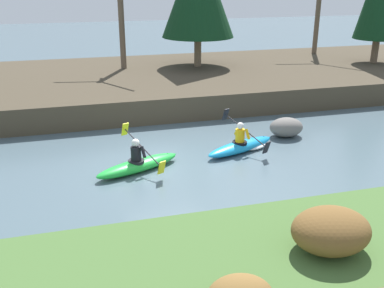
{
  "coord_description": "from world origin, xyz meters",
  "views": [
    {
      "loc": [
        -2.65,
        -12.47,
        5.39
      ],
      "look_at": [
        0.76,
        -0.14,
        0.55
      ],
      "focal_mm": 42.0,
      "sensor_mm": 36.0,
      "label": 1
    }
  ],
  "objects": [
    {
      "name": "riverbank_far",
      "position": [
        0.0,
        8.61,
        0.49
      ],
      "size": [
        44.0,
        10.01,
        0.99
      ],
      "color": "#473D2D",
      "rests_on": "ground"
    },
    {
      "name": "boulder_midstream",
      "position": [
        4.56,
        1.13,
        0.34
      ],
      "size": [
        1.2,
        0.94,
        0.68
      ],
      "color": "slate",
      "rests_on": "ground"
    },
    {
      "name": "kayaker_middle",
      "position": [
        -0.95,
        -0.45,
        0.22
      ],
      "size": [
        2.72,
        1.97,
        1.2
      ],
      "rotation": [
        0.0,
        0.0,
        0.41
      ],
      "color": "green",
      "rests_on": "ground"
    },
    {
      "name": "bare_tree_mid_upstream",
      "position": [
        0.04,
        10.05,
        3.69
      ],
      "size": [
        3.18,
        3.14,
        5.74
      ],
      "color": "brown",
      "rests_on": "riverbank_far"
    },
    {
      "name": "kayaker_lead",
      "position": [
        2.59,
        0.23,
        0.2
      ],
      "size": [
        2.72,
        1.98,
        1.2
      ],
      "rotation": [
        0.0,
        0.0,
        0.4
      ],
      "color": "#1993D6",
      "rests_on": "ground"
    },
    {
      "name": "bare_tree_mid_downstream",
      "position": [
        11.53,
        11.56,
        3.98
      ],
      "size": [
        3.5,
        3.46,
        6.35
      ],
      "color": "brown",
      "rests_on": "riverbank_far"
    },
    {
      "name": "shrub_clump_second",
      "position": [
        1.66,
        -6.34,
        1.04
      ],
      "size": [
        1.48,
        1.23,
        0.8
      ],
      "color": "brown",
      "rests_on": "riverbank_near"
    },
    {
      "name": "ground_plane",
      "position": [
        0.0,
        0.0,
        0.0
      ],
      "size": [
        90.0,
        90.0,
        0.0
      ],
      "primitive_type": "plane",
      "color": "#4C606B"
    }
  ]
}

